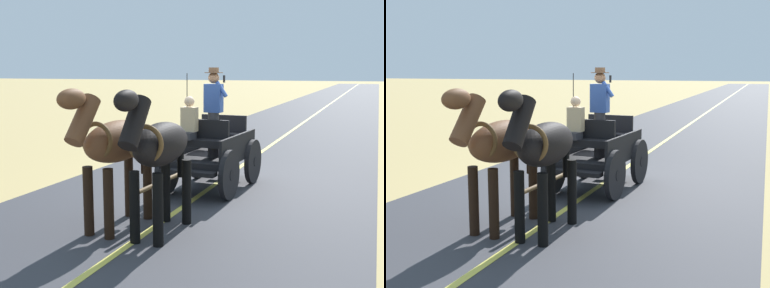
# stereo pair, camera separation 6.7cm
# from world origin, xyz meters

# --- Properties ---
(ground_plane) EXTENTS (200.00, 200.00, 0.00)m
(ground_plane) POSITION_xyz_m (0.00, 0.00, 0.00)
(ground_plane) COLOR tan
(road_surface) EXTENTS (6.57, 160.00, 0.01)m
(road_surface) POSITION_xyz_m (0.00, 0.00, 0.00)
(road_surface) COLOR #38383D
(road_surface) RESTS_ON ground
(road_centre_stripe) EXTENTS (0.12, 160.00, 0.00)m
(road_centre_stripe) POSITION_xyz_m (0.00, 0.00, 0.01)
(road_centre_stripe) COLOR #DBCC4C
(road_centre_stripe) RESTS_ON road_surface
(horse_drawn_carriage) EXTENTS (1.54, 4.52, 2.50)m
(horse_drawn_carriage) POSITION_xyz_m (-0.02, 0.51, 0.82)
(horse_drawn_carriage) COLOR black
(horse_drawn_carriage) RESTS_ON ground
(horse_near_side) EXTENTS (0.56, 2.13, 2.21)m
(horse_near_side) POSITION_xyz_m (-0.22, 3.56, 1.32)
(horse_near_side) COLOR black
(horse_near_side) RESTS_ON ground
(horse_off_side) EXTENTS (0.70, 2.14, 2.21)m
(horse_off_side) POSITION_xyz_m (0.54, 3.51, 1.32)
(horse_off_side) COLOR brown
(horse_off_side) RESTS_ON ground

